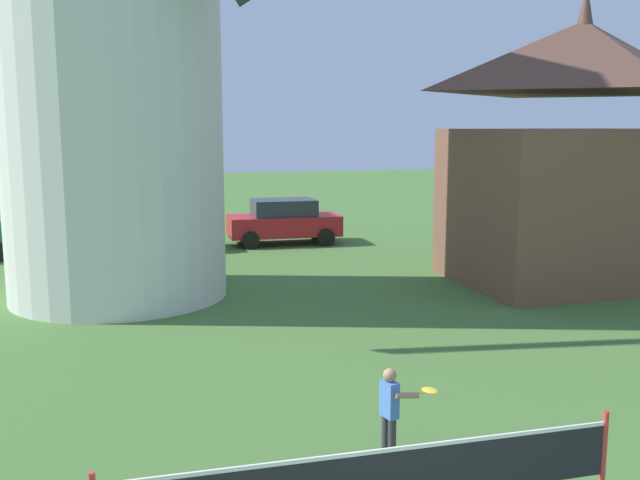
% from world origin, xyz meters
% --- Properties ---
extents(tennis_net, '(5.21, 0.06, 1.10)m').
position_xyz_m(tennis_net, '(-0.26, 2.36, 0.68)').
color(tennis_net, red).
rests_on(tennis_net, ground_plane).
extents(player_far, '(0.74, 0.37, 1.13)m').
position_xyz_m(player_far, '(0.58, 4.13, 0.64)').
color(player_far, '#333338').
rests_on(player_far, ground_plane).
extents(parked_car_silver, '(4.23, 2.00, 1.56)m').
position_xyz_m(parked_car_silver, '(-2.01, 20.07, 0.81)').
color(parked_car_silver, silver).
rests_on(parked_car_silver, ground_plane).
extents(parked_car_red, '(3.87, 1.93, 1.56)m').
position_xyz_m(parked_car_red, '(2.71, 20.38, 0.81)').
color(parked_car_red, red).
rests_on(parked_car_red, ground_plane).
extents(chapel, '(6.36, 4.71, 7.60)m').
position_xyz_m(chapel, '(8.80, 12.44, 3.28)').
color(chapel, brown).
rests_on(chapel, ground_plane).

